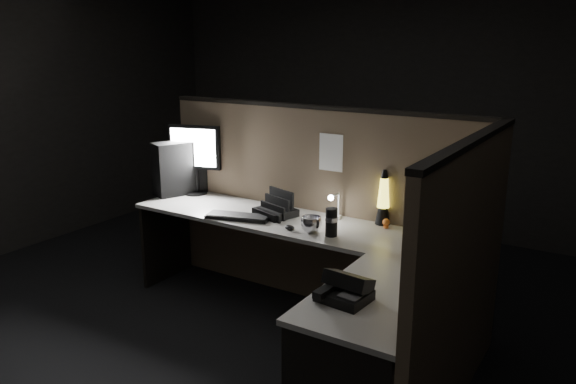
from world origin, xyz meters
The scene contains 17 objects.
floor centered at (0.00, 0.00, 0.00)m, with size 6.00×6.00×0.00m, color black.
room_shell centered at (0.00, 0.00, 1.62)m, with size 6.00×6.00×6.00m.
partition_back centered at (0.00, 0.93, 0.75)m, with size 2.66×0.06×1.50m, color brown.
partition_right centered at (1.33, 0.10, 0.75)m, with size 0.06×1.66×1.50m, color brown.
desk centered at (0.18, 0.25, 0.58)m, with size 2.60×1.60×0.73m.
pc_tower centered at (-1.22, 0.74, 0.95)m, with size 0.19×0.42×0.44m, color black.
monitor centered at (-1.10, 0.81, 1.08)m, with size 0.44×0.19×0.58m.
keyboard centered at (-0.38, 0.44, 0.74)m, with size 0.47×0.16×0.02m, color black.
mouse centered at (0.07, 0.43, 0.75)m, with size 0.08×0.06×0.03m, color black.
clip_lamp centered at (0.25, 0.75, 0.85)m, with size 0.04×0.17×0.21m.
organizer centered at (-0.19, 0.65, 0.78)m, with size 0.33×0.31×0.21m.
lava_lamp centered at (0.56, 0.88, 0.89)m, with size 0.11×0.11×0.39m.
travel_mug centered at (0.37, 0.47, 0.83)m, with size 0.08×0.08×0.19m, color black.
steel_mug centered at (0.22, 0.46, 0.79)m, with size 0.14×0.14×0.11m, color silver.
figurine centered at (0.62, 0.81, 0.77)m, with size 0.05×0.05×0.05m, color orange.
pinned_paper centered at (0.13, 0.90, 1.20)m, with size 0.19×0.00×0.27m, color white.
desk_phone centered at (0.87, -0.34, 0.78)m, with size 0.26×0.27×0.14m.
Camera 1 is at (2.01, -2.67, 1.99)m, focal length 35.00 mm.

